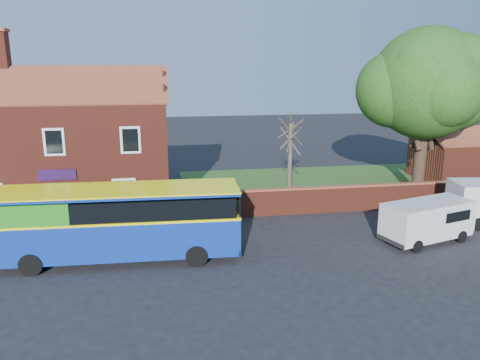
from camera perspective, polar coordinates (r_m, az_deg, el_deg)
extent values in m
plane|color=black|center=(20.55, -5.24, -11.07)|extent=(120.00, 120.00, 0.00)
cube|color=gray|center=(26.46, -21.59, -6.03)|extent=(18.00, 3.50, 0.12)
cube|color=slate|center=(24.86, -22.41, -7.38)|extent=(18.00, 0.15, 0.14)
cube|color=#426B28|center=(35.69, 14.39, -0.45)|extent=(26.00, 12.00, 0.04)
cube|color=maroon|center=(31.11, -19.99, 3.13)|extent=(12.00, 8.00, 6.50)
cube|color=brown|center=(28.69, -21.42, 10.72)|extent=(12.30, 4.08, 2.16)
cube|color=brown|center=(32.61, -20.00, 11.14)|extent=(12.30, 4.08, 2.16)
cube|color=maroon|center=(31.45, -27.23, 13.84)|extent=(0.90, 0.90, 2.20)
cube|color=black|center=(27.00, -21.73, 4.32)|extent=(1.10, 0.06, 1.50)
cube|color=#4C0F19|center=(27.73, -21.08, -2.82)|extent=(0.95, 0.04, 2.10)
cube|color=silver|center=(27.73, -21.08, -2.71)|extent=(1.20, 0.06, 2.30)
cube|color=#250C37|center=(27.30, -21.40, 0.59)|extent=(2.00, 0.06, 0.60)
cube|color=maroon|center=(30.31, 18.97, -1.92)|extent=(22.00, 0.30, 1.50)
cube|color=brown|center=(30.11, 19.09, -0.46)|extent=(22.00, 0.38, 0.10)
cube|color=maroon|center=(39.83, 26.49, 2.17)|extent=(8.00, 5.00, 3.00)
cube|color=brown|center=(40.52, 25.79, 5.38)|extent=(8.20, 2.56, 1.24)
cube|color=#0E2F9C|center=(21.96, -14.65, -6.28)|extent=(10.95, 3.07, 1.73)
cube|color=yellow|center=(21.68, -14.79, -4.14)|extent=(10.97, 3.09, 0.10)
cube|color=black|center=(21.53, -14.87, -2.83)|extent=(10.52, 3.08, 0.86)
cube|color=#27891D|center=(22.30, -24.05, -3.02)|extent=(3.78, 2.88, 0.92)
cube|color=#0E2F9C|center=(21.37, -14.97, -1.33)|extent=(10.95, 3.07, 0.14)
cube|color=yellow|center=(21.35, -14.99, -1.12)|extent=(10.99, 3.12, 0.06)
cylinder|color=black|center=(21.81, -24.14, -9.38)|extent=(0.99, 0.31, 0.98)
cylinder|color=black|center=(24.09, -22.46, -7.00)|extent=(0.99, 0.31, 0.98)
cylinder|color=black|center=(20.87, -5.31, -9.19)|extent=(0.99, 0.31, 0.98)
cylinder|color=black|center=(23.24, -5.56, -6.71)|extent=(0.99, 0.31, 0.98)
cube|color=silver|center=(25.13, 21.87, -4.46)|extent=(4.97, 3.07, 1.76)
cube|color=black|center=(26.58, 25.00, -3.16)|extent=(0.51, 1.54, 0.70)
cube|color=black|center=(27.04, 25.03, -5.26)|extent=(0.61, 1.81, 0.22)
cylinder|color=black|center=(23.82, 20.74, -7.55)|extent=(0.65, 0.38, 0.61)
cylinder|color=black|center=(24.95, 17.89, -6.32)|extent=(0.65, 0.38, 0.61)
cylinder|color=black|center=(25.96, 25.34, -6.23)|extent=(0.65, 0.38, 0.61)
cylinder|color=black|center=(27.00, 22.52, -5.17)|extent=(0.65, 0.38, 0.61)
cylinder|color=black|center=(28.14, 27.04, -4.78)|extent=(0.74, 0.32, 0.72)
cylinder|color=black|center=(29.88, 25.25, -3.54)|extent=(0.74, 0.32, 0.72)
cylinder|color=black|center=(33.30, 21.04, 2.01)|extent=(0.79, 0.79, 4.56)
sphere|color=#3C6E22|center=(32.69, 21.85, 10.88)|extent=(7.14, 7.14, 7.14)
sphere|color=#3C6E22|center=(34.16, 24.46, 9.73)|extent=(5.16, 5.16, 5.16)
sphere|color=#3C6E22|center=(32.31, 18.32, 10.44)|extent=(4.96, 4.96, 4.96)
cylinder|color=#4C4238|center=(30.77, 6.11, 2.30)|extent=(0.28, 0.28, 4.93)
cylinder|color=#4C4238|center=(30.46, 6.20, 5.54)|extent=(0.29, 2.40, 1.94)
cylinder|color=#4C4238|center=(30.49, 6.19, 5.21)|extent=(1.26, 1.78, 1.77)
cylinder|color=#4C4238|center=(30.44, 6.20, 5.87)|extent=(2.02, 0.92, 1.96)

